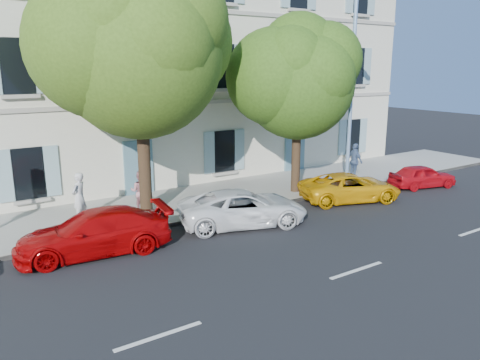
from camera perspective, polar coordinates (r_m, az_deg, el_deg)
ground at (r=16.54m, az=3.77°, el=-6.11°), size 90.00×90.00×0.00m
sidewalk at (r=20.06m, az=-3.92°, el=-2.30°), size 36.00×4.50×0.15m
kerb at (r=18.28m, az=-0.55°, el=-3.86°), size 36.00×0.16×0.16m
building at (r=24.47m, az=-11.04°, el=14.40°), size 28.00×7.00×12.00m
car_red_coupe at (r=14.99m, az=-17.36°, el=-6.13°), size 4.82×2.44×1.34m
car_white_coupe at (r=16.84m, az=0.40°, el=-3.40°), size 5.05×3.42×1.29m
car_yellow_supercar at (r=20.39m, az=13.29°, el=-0.87°), size 4.70×3.27×1.19m
car_red_hatchback at (r=23.71m, az=21.34°, el=0.45°), size 3.44×2.09×1.09m
tree_left at (r=17.08m, az=-12.21°, el=14.59°), size 5.81×5.81×9.01m
tree_right at (r=20.42m, az=7.09°, el=11.60°), size 4.79×4.79×7.38m
street_lamp at (r=21.66m, az=13.82°, el=11.69°), size 0.29×1.81×8.53m
pedestrian_a at (r=17.69m, az=-19.02°, el=-1.97°), size 0.77×0.75×1.79m
pedestrian_b at (r=18.25m, az=-12.04°, el=-1.35°), size 0.99×0.96×1.60m
pedestrian_c at (r=23.83m, az=13.81°, el=2.26°), size 0.55×1.08×1.76m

